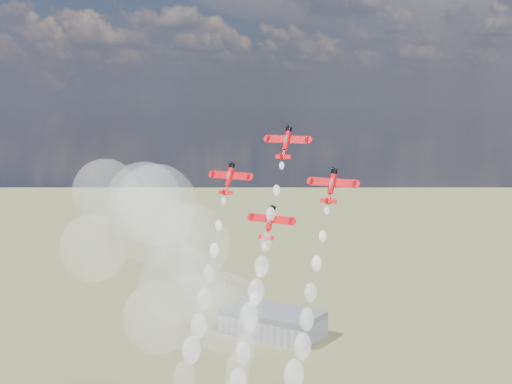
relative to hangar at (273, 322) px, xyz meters
The scene contains 8 objects.
hangar is the anchor object (origin of this frame).
plane_lead 221.67m from the hangar, 57.68° to the right, with size 10.97×5.03×7.47m.
plane_left 214.30m from the hangar, 61.65° to the right, with size 10.97×5.03×7.47m.
plane_right 227.05m from the hangar, 55.03° to the right, with size 10.97×5.03×7.47m.
plane_slot 219.44m from the hangar, 58.75° to the right, with size 10.97×5.03×7.47m.
smoke_trail_lead 218.93m from the hangar, 60.26° to the right, with size 5.82×22.09×51.73m.
smoke_trail_left 213.72m from the hangar, 63.93° to the right, with size 5.34×22.51×51.62m.
drifted_smoke_cloud 184.85m from the hangar, 69.32° to the right, with size 67.41×38.62×51.00m.
Camera 1 is at (66.74, -125.28, 120.50)m, focal length 50.00 mm.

